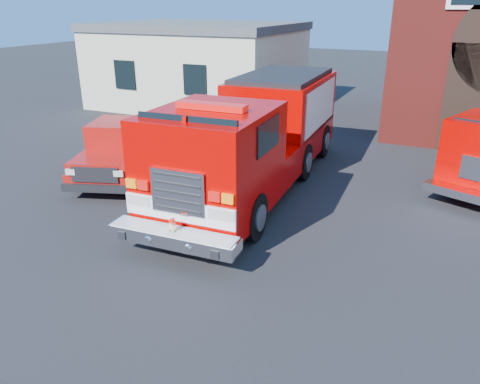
% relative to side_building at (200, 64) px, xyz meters
% --- Properties ---
extents(ground, '(100.00, 100.00, 0.00)m').
position_rel_side_building_xyz_m(ground, '(9.00, -13.00, -2.20)').
color(ground, black).
rests_on(ground, ground).
extents(side_building, '(10.20, 8.20, 4.35)m').
position_rel_side_building_xyz_m(side_building, '(0.00, 0.00, 0.00)').
color(side_building, beige).
rests_on(side_building, ground).
extents(fire_engine, '(3.28, 10.33, 3.15)m').
position_rel_side_building_xyz_m(fire_engine, '(7.87, -10.52, -0.57)').
color(fire_engine, black).
rests_on(fire_engine, ground).
extents(pickup_truck, '(3.63, 5.81, 1.79)m').
position_rel_side_building_xyz_m(pickup_truck, '(3.40, -11.17, -1.36)').
color(pickup_truck, black).
rests_on(pickup_truck, ground).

